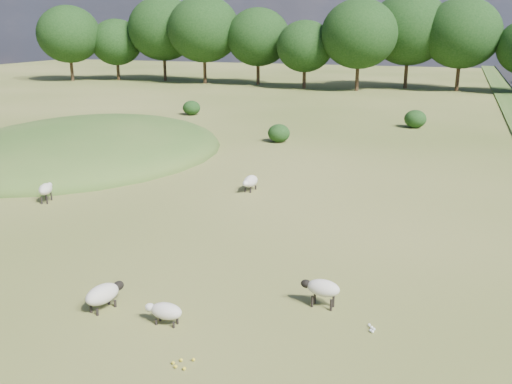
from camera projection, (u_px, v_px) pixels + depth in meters
ground at (305, 142)px, 39.03m from camera, size 160.00×160.00×0.00m
mound at (87, 153)px, 35.58m from camera, size 16.00×20.00×4.00m
treeline at (371, 35)px, 69.65m from camera, size 96.28×14.66×11.70m
shrubs at (303, 119)px, 44.61m from camera, size 20.91×10.81×1.39m
sheep_0 at (46, 189)px, 25.49m from camera, size 0.82×1.24×0.86m
sheep_1 at (103, 294)px, 15.81m from camera, size 0.85×1.35×0.75m
sheep_2 at (165, 311)px, 15.03m from camera, size 1.06×0.48×0.62m
sheep_3 at (322, 288)px, 15.92m from camera, size 1.16×0.57×0.82m
sheep_5 at (250, 181)px, 27.22m from camera, size 0.64×1.33×0.76m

